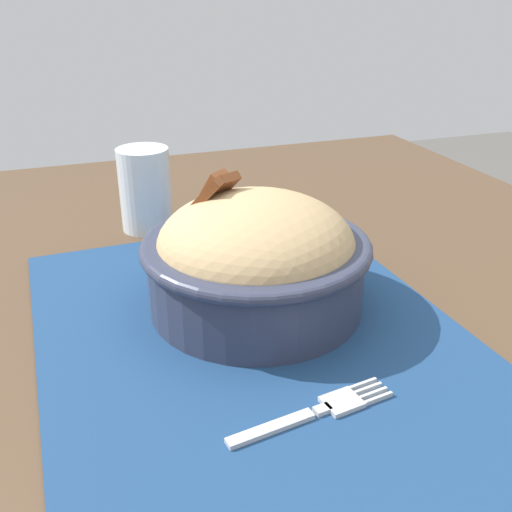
% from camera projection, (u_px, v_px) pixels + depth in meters
% --- Properties ---
extents(table, '(1.21, 0.95, 0.73)m').
position_uv_depth(table, '(279.00, 410.00, 0.50)').
color(table, '#4C3826').
rests_on(table, ground_plane).
extents(placemat, '(0.45, 0.35, 0.00)m').
position_uv_depth(placemat, '(252.00, 335.00, 0.49)').
color(placemat, navy).
rests_on(placemat, table).
extents(bowl, '(0.22, 0.22, 0.12)m').
position_uv_depth(bowl, '(256.00, 257.00, 0.51)').
color(bowl, '#2D3347').
rests_on(bowl, placemat).
extents(fork, '(0.03, 0.13, 0.00)m').
position_uv_depth(fork, '(318.00, 411.00, 0.40)').
color(fork, '#B6B6B6').
rests_on(fork, placemat).
extents(drinking_glass, '(0.06, 0.06, 0.10)m').
position_uv_depth(drinking_glass, '(146.00, 194.00, 0.69)').
color(drinking_glass, silver).
rests_on(drinking_glass, table).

